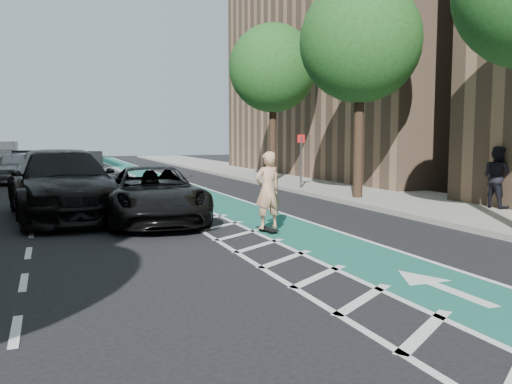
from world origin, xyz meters
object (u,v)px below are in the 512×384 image
suv_near (152,194)px  barrel_a (68,198)px  skateboarder (268,190)px  suv_far (62,184)px

suv_near → barrel_a: suv_near is taller
skateboarder → barrel_a: (-4.50, 5.98, -0.66)m
suv_near → suv_far: (-2.34, 1.86, 0.22)m
skateboarder → barrel_a: bearing=-60.5°
suv_near → barrel_a: size_ratio=6.54×
suv_near → suv_far: suv_far is taller
skateboarder → suv_far: size_ratio=0.28×
suv_far → suv_near: bearing=-44.6°
suv_near → suv_far: bearing=144.8°
barrel_a → suv_near: bearing=-56.5°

